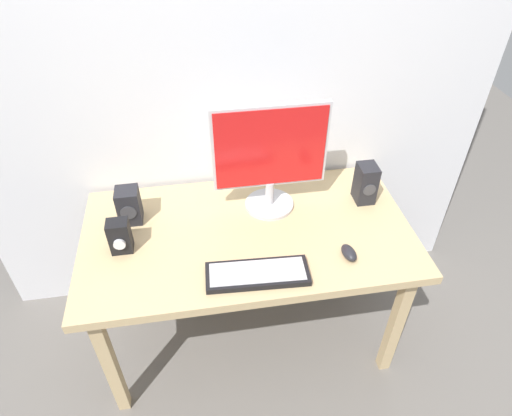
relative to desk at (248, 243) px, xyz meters
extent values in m
plane|color=slate|center=(0.00, 0.00, -0.65)|extent=(6.00, 6.00, 0.00)
cube|color=silver|center=(0.00, 0.42, 0.85)|extent=(2.45, 0.04, 3.00)
cube|color=tan|center=(0.00, 0.00, 0.05)|extent=(1.39, 0.75, 0.04)
cube|color=tan|center=(-0.62, -0.30, -0.31)|extent=(0.05, 0.05, 0.68)
cube|color=tan|center=(0.62, -0.30, -0.31)|extent=(0.05, 0.05, 0.68)
cube|color=tan|center=(-0.62, 0.30, -0.31)|extent=(0.05, 0.05, 0.68)
cube|color=tan|center=(0.62, 0.30, -0.31)|extent=(0.05, 0.05, 0.68)
cylinder|color=silver|center=(0.12, 0.15, 0.08)|extent=(0.22, 0.22, 0.02)
cylinder|color=silver|center=(0.12, 0.15, 0.14)|extent=(0.04, 0.04, 0.11)
cube|color=silver|center=(0.12, 0.16, 0.37)|extent=(0.49, 0.02, 0.38)
cube|color=red|center=(0.12, 0.15, 0.37)|extent=(0.46, 0.01, 0.35)
cube|color=black|center=(0.00, -0.26, 0.08)|extent=(0.40, 0.16, 0.02)
cube|color=silver|center=(0.00, -0.26, 0.10)|extent=(0.36, 0.14, 0.00)
ellipsoid|color=#232328|center=(0.37, -0.21, 0.09)|extent=(0.06, 0.10, 0.04)
cube|color=#232328|center=(0.55, 0.13, 0.16)|extent=(0.08, 0.10, 0.18)
cylinder|color=#3F3F44|center=(0.55, 0.07, 0.16)|extent=(0.06, 0.00, 0.06)
cube|color=#232328|center=(-0.49, 0.15, 0.15)|extent=(0.09, 0.09, 0.16)
cylinder|color=#3F3F44|center=(-0.49, 0.10, 0.15)|extent=(0.07, 0.00, 0.07)
cube|color=black|center=(-0.51, -0.03, 0.14)|extent=(0.08, 0.07, 0.15)
cylinder|color=silver|center=(-0.51, -0.07, 0.14)|extent=(0.05, 0.01, 0.05)
camera|label=1|loc=(-0.19, -1.36, 1.34)|focal=31.01mm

